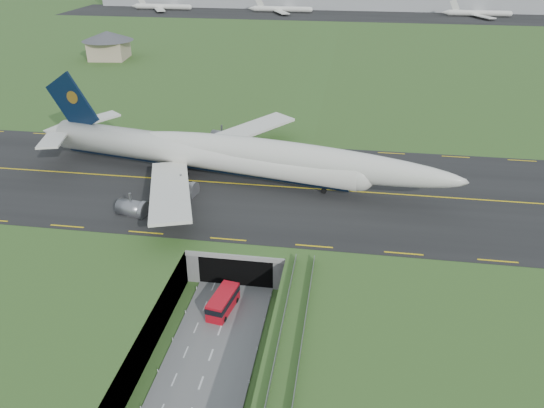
# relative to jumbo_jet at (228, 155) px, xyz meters

# --- Properties ---
(ground) EXTENTS (900.00, 900.00, 0.00)m
(ground) POSITION_rel_jumbo_jet_xyz_m (7.15, -35.07, -11.25)
(ground) COLOR #3A5B24
(ground) RESTS_ON ground
(airfield_deck) EXTENTS (800.00, 800.00, 6.00)m
(airfield_deck) POSITION_rel_jumbo_jet_xyz_m (7.15, -35.07, -8.25)
(airfield_deck) COLOR gray
(airfield_deck) RESTS_ON ground
(trench_road) EXTENTS (12.00, 75.00, 0.20)m
(trench_road) POSITION_rel_jumbo_jet_xyz_m (7.15, -42.57, -11.15)
(trench_road) COLOR slate
(trench_road) RESTS_ON ground
(taxiway) EXTENTS (800.00, 44.00, 0.18)m
(taxiway) POSITION_rel_jumbo_jet_xyz_m (7.15, -2.07, -5.16)
(taxiway) COLOR black
(taxiway) RESTS_ON airfield_deck
(tunnel_portal) EXTENTS (17.00, 22.30, 6.00)m
(tunnel_portal) POSITION_rel_jumbo_jet_xyz_m (7.15, -18.36, -7.91)
(tunnel_portal) COLOR gray
(tunnel_portal) RESTS_ON ground
(guideway) EXTENTS (3.00, 53.00, 7.05)m
(guideway) POSITION_rel_jumbo_jet_xyz_m (18.15, -54.18, -5.93)
(guideway) COLOR #A8A8A3
(guideway) RESTS_ON ground
(jumbo_jet) EXTENTS (90.00, 57.98, 19.53)m
(jumbo_jet) POSITION_rel_jumbo_jet_xyz_m (0.00, 0.00, 0.00)
(jumbo_jet) COLOR white
(jumbo_jet) RESTS_ON ground
(shuttle_tram) EXTENTS (3.84, 7.47, 2.92)m
(shuttle_tram) POSITION_rel_jumbo_jet_xyz_m (6.58, -33.48, -9.64)
(shuttle_tram) COLOR red
(shuttle_tram) RESTS_ON ground
(service_building) EXTENTS (21.46, 21.46, 10.58)m
(service_building) POSITION_rel_jumbo_jet_xyz_m (-70.74, 102.46, 1.02)
(service_building) COLOR #C1A88B
(service_building) RESTS_ON ground
(distant_hills) EXTENTS (700.00, 91.00, 60.00)m
(distant_hills) POSITION_rel_jumbo_jet_xyz_m (71.53, 394.93, -15.25)
(distant_hills) COLOR #4F5F58
(distant_hills) RESTS_ON ground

